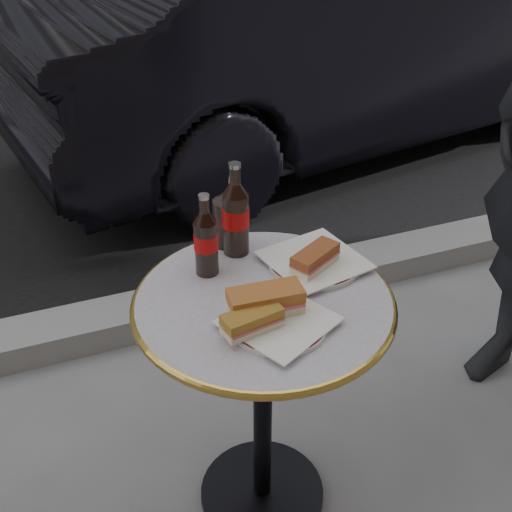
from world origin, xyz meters
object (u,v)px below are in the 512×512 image
object	(u,v)px
bistro_table	(263,408)
plate_left	(279,323)
plate_right	(314,262)
cola_glass	(226,223)
cola_bottle_left	(206,235)
cola_bottle_right	(236,209)
parked_car	(348,31)

from	to	relation	value
bistro_table	plate_left	bearing A→B (deg)	-93.16
plate_right	cola_glass	world-z (taller)	cola_glass
cola_bottle_left	cola_glass	xyz separation A→B (m)	(0.08, 0.10, -0.04)
cola_bottle_left	cola_glass	bearing A→B (deg)	50.94
cola_bottle_right	parked_car	bearing A→B (deg)	55.66
plate_left	plate_right	size ratio (longest dim) A/B	0.94
cola_bottle_left	parked_car	xyz separation A→B (m)	(1.56, 2.20, -0.17)
plate_right	parked_car	world-z (taller)	parked_car
plate_left	parked_car	world-z (taller)	parked_car
plate_right	cola_bottle_left	world-z (taller)	cola_bottle_left
cola_bottle_right	cola_glass	xyz separation A→B (m)	(-0.01, 0.04, -0.06)
parked_car	plate_right	bearing A→B (deg)	139.49
bistro_table	cola_bottle_right	size ratio (longest dim) A/B	2.91
plate_left	cola_bottle_right	xyz separation A→B (m)	(0.01, 0.32, 0.12)
cola_bottle_left	plate_left	bearing A→B (deg)	-71.66
cola_glass	cola_bottle_right	bearing A→B (deg)	-70.68
plate_left	cola_bottle_right	size ratio (longest dim) A/B	0.87
plate_left	plate_right	distance (m)	0.26
plate_left	cola_bottle_left	world-z (taller)	cola_bottle_left
plate_right	cola_bottle_right	xyz separation A→B (m)	(-0.16, 0.13, 0.12)
cola_glass	parked_car	bearing A→B (deg)	54.89
plate_right	bistro_table	bearing A→B (deg)	-153.43
plate_left	cola_bottle_left	distance (m)	0.29
cola_glass	parked_car	world-z (taller)	parked_car
cola_glass	parked_car	size ratio (longest dim) A/B	0.03
plate_left	parked_car	distance (m)	2.87
cola_bottle_right	plate_left	bearing A→B (deg)	-92.43
plate_right	cola_bottle_right	distance (m)	0.24
cola_bottle_left	parked_car	distance (m)	2.71
plate_left	plate_right	bearing A→B (deg)	47.13
cola_glass	bistro_table	bearing A→B (deg)	-88.50
plate_right	cola_bottle_left	size ratio (longest dim) A/B	1.08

